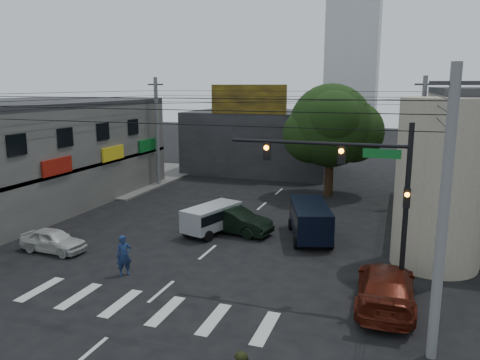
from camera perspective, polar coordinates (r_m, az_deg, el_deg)
The scene contains 17 objects.
ground at distance 22.99m, azimuth -5.95°, elevation -10.38°, with size 160.00×160.00×0.00m, color black.
sidewalk_far_left at distance 46.89m, azimuth -16.73°, elevation 0.59°, with size 16.00×16.00×0.15m, color #514F4C.
corner_column at distance 23.81m, azimuth 23.15°, elevation -0.45°, with size 4.00×4.00×8.00m, color gray.
building_far at distance 47.49m, azimuth 2.84°, elevation 4.77°, with size 14.00×10.00×6.00m, color #232326.
billboard at distance 42.50m, azimuth 1.02°, elevation 9.81°, with size 7.00×0.30×2.60m, color olive.
tower_distant at distance 90.77m, azimuth 13.85°, elevation 19.70°, with size 9.00×9.00×44.00m, color silver.
street_tree at distance 36.79m, azimuth 11.00°, elevation 6.49°, with size 6.40×6.40×8.70m.
traffic_gantry at distance 18.71m, azimuth 14.63°, elevation -0.33°, with size 7.10×0.35×7.20m.
utility_pole_near_right at distance 15.37m, azimuth 23.52°, elevation -4.35°, with size 0.32×0.32×9.20m, color #59595B.
utility_pole_far_left at distance 40.58m, azimuth -10.07°, elevation 5.74°, with size 0.32×0.32×9.20m, color #59595B.
utility_pole_far_right at distance 35.54m, azimuth 21.16°, elevation 4.35°, with size 0.32×0.32×9.20m, color #59595B.
dark_sedan at distance 27.55m, azimuth -0.79°, elevation -4.92°, with size 4.83×2.40×1.52m, color black.
white_compact at distance 26.40m, azimuth -21.83°, elevation -6.84°, with size 3.66×1.60×1.23m, color silver.
maroon_sedan at distance 19.65m, azimuth 17.33°, elevation -12.31°, with size 2.36×5.47×1.57m, color #4E160B.
silver_minivan at distance 27.47m, azimuth -3.44°, elevation -4.84°, with size 2.66×4.14×1.65m, color #B4B7BD, non-canonical shape.
navy_van at distance 26.75m, azimuth 8.52°, elevation -5.04°, with size 3.30×5.29×1.98m, color black, non-canonical shape.
traffic_officer at distance 22.14m, azimuth -13.96°, elevation -8.94°, with size 0.81×0.80×1.89m, color #16274E.
Camera 1 is at (9.13, -19.30, 8.54)m, focal length 35.00 mm.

